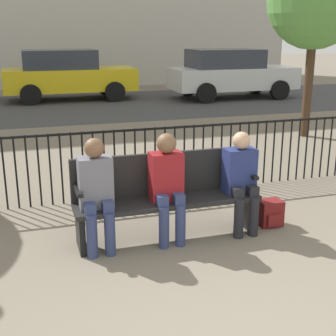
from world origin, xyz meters
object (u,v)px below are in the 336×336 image
parked_car_1 (230,73)px  parked_car_2 (67,74)px  tree_1 (315,2)px  seated_person_2 (241,177)px  backpack (270,213)px  park_bench (166,192)px  seated_person_0 (96,189)px  seated_person_1 (167,182)px

parked_car_1 → parked_car_2: 5.40m
tree_1 → parked_car_1: bearing=80.9°
seated_person_2 → backpack: (0.41, 0.03, -0.49)m
park_bench → parked_car_1: bearing=61.9°
backpack → parked_car_1: (4.09, 10.08, 0.69)m
seated_person_0 → seated_person_2: (1.60, -0.00, -0.02)m
tree_1 → parked_car_1: tree_1 is taller
seated_person_0 → tree_1: tree_1 is taller
park_bench → parked_car_1: parked_car_1 is taller
seated_person_2 → parked_car_2: parked_car_2 is taller
seated_person_2 → parked_car_1: (4.50, 10.11, 0.20)m
seated_person_1 → parked_car_2: parked_car_2 is taller
tree_1 → seated_person_1: bearing=-136.7°
backpack → seated_person_0: bearing=-179.2°
seated_person_0 → parked_car_2: size_ratio=0.28×
tree_1 → seated_person_2: bearing=-130.5°
park_bench → seated_person_0: bearing=-170.2°
park_bench → seated_person_1: 0.21m
tree_1 → seated_person_0: bearing=-141.2°
parked_car_2 → seated_person_1: bearing=-90.4°
seated_person_0 → seated_person_1: 0.75m
seated_person_1 → backpack: 1.37m
park_bench → backpack: (1.24, -0.10, -0.35)m
seated_person_0 → seated_person_2: 1.60m
backpack → parked_car_2: size_ratio=0.07×
backpack → parked_car_2: bearing=96.0°
seated_person_1 → parked_car_2: size_ratio=0.28×
seated_person_1 → seated_person_2: seated_person_1 is taller
tree_1 → park_bench: bearing=-137.5°
seated_person_2 → tree_1: size_ratio=0.31×
seated_person_0 → parked_car_1: size_ratio=0.28×
park_bench → parked_car_1: size_ratio=0.48×
seated_person_2 → parked_car_1: size_ratio=0.27×
seated_person_0 → tree_1: size_ratio=0.32×
seated_person_1 → backpack: size_ratio=3.88×
seated_person_2 → tree_1: bearing=49.5°
parked_car_1 → park_bench: bearing=-118.1°
seated_person_1 → tree_1: size_ratio=0.32×
park_bench → seated_person_1: bearing=-99.9°
seated_person_0 → parked_car_1: (6.10, 10.11, 0.18)m
park_bench → seated_person_1: (-0.02, -0.13, 0.16)m
backpack → park_bench: bearing=175.2°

